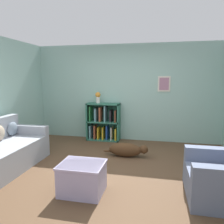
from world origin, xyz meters
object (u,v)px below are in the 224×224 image
(couch, at_px, (1,152))
(vase, at_px, (98,97))
(dog, at_px, (127,150))
(bookshelf, at_px, (103,123))
(coffee_table, at_px, (82,177))

(couch, relative_size, vase, 5.99)
(couch, xyz_separation_m, dog, (2.22, 1.15, -0.18))
(couch, height_order, vase, vase)
(bookshelf, xyz_separation_m, dog, (0.83, -1.16, -0.33))
(vase, bearing_deg, bookshelf, 7.77)
(coffee_table, distance_m, dog, 1.71)
(vase, bearing_deg, dog, -49.78)
(couch, height_order, dog, couch)
(coffee_table, height_order, vase, vase)
(vase, bearing_deg, couch, -118.56)
(dog, bearing_deg, coffee_table, -104.53)
(couch, relative_size, coffee_table, 2.76)
(dog, height_order, vase, vase)
(bookshelf, bearing_deg, coffee_table, -81.90)
(coffee_table, bearing_deg, couch, 164.44)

